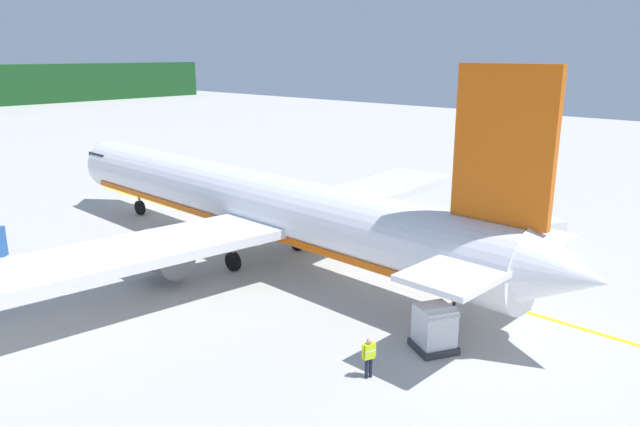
# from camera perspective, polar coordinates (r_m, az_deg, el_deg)

# --- Properties ---
(airliner_foreground) EXTENTS (34.68, 41.68, 11.90)m
(airliner_foreground) POSITION_cam_1_polar(r_m,az_deg,el_deg) (36.60, -6.15, 0.94)
(airliner_foreground) COLOR white
(airliner_foreground) RESTS_ON ground
(service_truck_fuel) EXTENTS (5.31, 6.95, 2.47)m
(service_truck_fuel) POSITION_cam_1_polar(r_m,az_deg,el_deg) (40.99, 18.31, -1.03)
(service_truck_fuel) COLOR #338C3F
(service_truck_fuel) RESTS_ON ground
(cargo_container_near) EXTENTS (2.24, 2.24, 2.09)m
(cargo_container_near) POSITION_cam_1_polar(r_m,az_deg,el_deg) (26.20, 10.91, -10.75)
(cargo_container_near) COLOR #333338
(cargo_container_near) RESTS_ON ground
(crew_marshaller) EXTENTS (0.57, 0.41, 1.77)m
(crew_marshaller) POSITION_cam_1_polar(r_m,az_deg,el_deg) (29.37, 12.74, -7.80)
(crew_marshaller) COLOR #191E33
(crew_marshaller) RESTS_ON ground
(crew_loader_left) EXTENTS (0.59, 0.38, 1.69)m
(crew_loader_left) POSITION_cam_1_polar(r_m,az_deg,el_deg) (23.81, 4.69, -13.30)
(crew_loader_left) COLOR #191E33
(crew_loader_left) RESTS_ON ground
(apron_guide_line) EXTENTS (0.30, 60.00, 0.01)m
(apron_guide_line) POSITION_cam_1_polar(r_m,az_deg,el_deg) (36.90, 2.51, -4.36)
(apron_guide_line) COLOR yellow
(apron_guide_line) RESTS_ON ground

